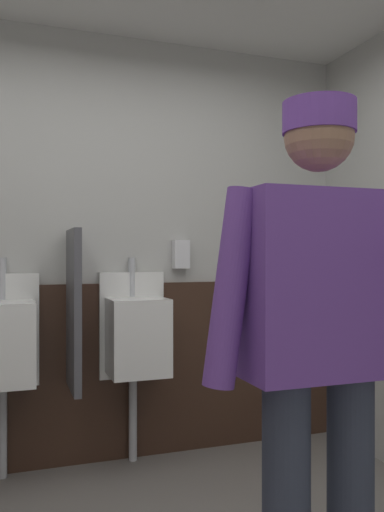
{
  "coord_description": "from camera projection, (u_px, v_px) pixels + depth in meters",
  "views": [
    {
      "loc": [
        -0.5,
        -1.55,
        1.25
      ],
      "look_at": [
        0.19,
        0.38,
        1.25
      ],
      "focal_mm": 36.79,
      "sensor_mm": 36.0,
      "label": 1
    }
  ],
  "objects": [
    {
      "name": "urinal_left",
      "position": [
        2.0,
        342.0,
        2.87
      ],
      "size": [
        0.4,
        0.34,
        1.24
      ],
      "color": "white",
      "rests_on": "ground_plane"
    },
    {
      "name": "urinal_middle",
      "position": [
        136.0,
        335.0,
        3.12
      ],
      "size": [
        0.4,
        0.34,
        1.24
      ],
      "color": "white",
      "rests_on": "ground_plane"
    },
    {
      "name": "privacy_divider_panel",
      "position": [
        74.0,
        310.0,
        2.92
      ],
      "size": [
        0.04,
        0.4,
        0.9
      ],
      "primitive_type": "cube",
      "color": "#4C4C51"
    },
    {
      "name": "person",
      "position": [
        321.0,
        338.0,
        1.54
      ],
      "size": [
        0.7,
        0.6,
        1.7
      ],
      "color": "#2D3342",
      "rests_on": "ground_plane"
    },
    {
      "name": "soap_dispenser",
      "position": [
        181.0,
        254.0,
        3.34
      ],
      "size": [
        0.1,
        0.07,
        0.18
      ],
      "primitive_type": "cube",
      "color": "silver"
    },
    {
      "name": "wainscot_band_back",
      "position": [
        94.0,
        373.0,
        3.18
      ],
      "size": [
        3.3,
        0.03,
        1.08
      ],
      "primitive_type": "cube",
      "color": "#382319",
      "rests_on": "ground_plane"
    },
    {
      "name": "wall_back",
      "position": [
        92.0,
        247.0,
        3.25
      ],
      "size": [
        3.9,
        0.12,
        2.61
      ],
      "primitive_type": "cube",
      "color": "#B2B2AD",
      "rests_on": "ground_plane"
    }
  ]
}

